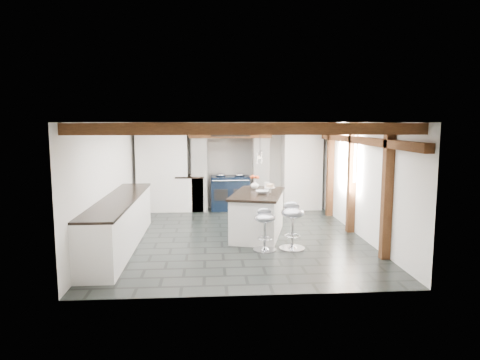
{
  "coord_description": "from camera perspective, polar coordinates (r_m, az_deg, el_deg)",
  "views": [
    {
      "loc": [
        -0.52,
        -8.44,
        2.3
      ],
      "look_at": [
        0.1,
        0.4,
        1.1
      ],
      "focal_mm": 32.0,
      "sensor_mm": 36.0,
      "label": 1
    }
  ],
  "objects": [
    {
      "name": "ground",
      "position": [
        8.76,
        -0.47,
        -7.51
      ],
      "size": [
        6.0,
        6.0,
        0.0
      ],
      "primitive_type": "plane",
      "color": "black",
      "rests_on": "ground"
    },
    {
      "name": "bar_stool_far",
      "position": [
        7.71,
        3.31,
        -5.96
      ],
      "size": [
        0.42,
        0.42,
        0.77
      ],
      "rotation": [
        0.0,
        0.0,
        0.1
      ],
      "color": "silver",
      "rests_on": "ground"
    },
    {
      "name": "range_cooker",
      "position": [
        11.28,
        -1.32,
        -1.64
      ],
      "size": [
        1.0,
        0.63,
        0.99
      ],
      "color": "black",
      "rests_on": "ground"
    },
    {
      "name": "room_shell",
      "position": [
        9.93,
        -4.5,
        0.55
      ],
      "size": [
        6.0,
        6.03,
        6.0
      ],
      "color": "silver",
      "rests_on": "ground"
    },
    {
      "name": "bar_stool_near",
      "position": [
        7.83,
        7.01,
        -5.35
      ],
      "size": [
        0.51,
        0.51,
        0.87
      ],
      "rotation": [
        0.0,
        0.0,
        -0.21
      ],
      "color": "silver",
      "rests_on": "ground"
    },
    {
      "name": "kitchen_island",
      "position": [
        8.74,
        2.4,
        -4.48
      ],
      "size": [
        1.37,
        1.97,
        1.18
      ],
      "rotation": [
        0.0,
        0.0,
        -0.26
      ],
      "color": "white",
      "rests_on": "ground"
    }
  ]
}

